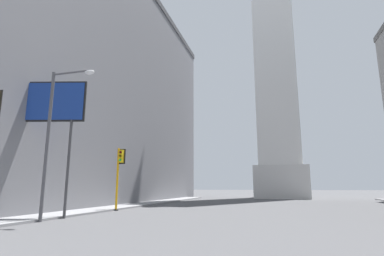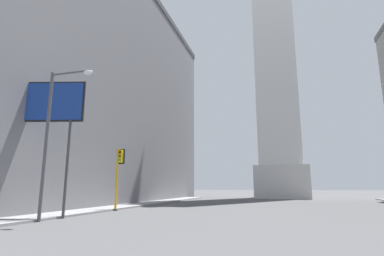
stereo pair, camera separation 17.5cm
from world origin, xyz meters
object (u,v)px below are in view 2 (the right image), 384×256
street_lamp (53,127)px  billboard_sign (47,107)px  obelisk (271,7)px  traffic_light_mid_left (119,169)px

street_lamp → billboard_sign: bearing=143.2°
obelisk → billboard_sign: 52.21m
street_lamp → traffic_light_mid_left: bearing=92.1°
obelisk → traffic_light_mid_left: bearing=-112.7°
obelisk → traffic_light_mid_left: obelisk is taller
traffic_light_mid_left → street_lamp: bearing=-87.9°
traffic_light_mid_left → billboard_sign: 8.21m
street_lamp → billboard_sign: (-2.05, 1.53, 1.86)m
street_lamp → obelisk: bearing=72.0°
obelisk → billboard_sign: bearing=-111.2°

